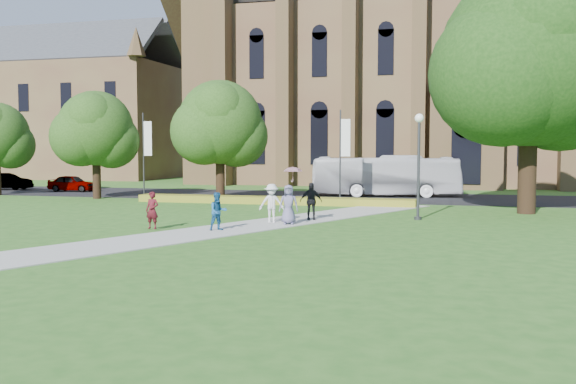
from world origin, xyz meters
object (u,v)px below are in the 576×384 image
(streetlamp, at_px, (419,153))
(car_0, at_px, (72,183))
(large_tree, at_px, (530,58))
(pedestrian_0, at_px, (152,210))
(tour_coach, at_px, (386,176))
(car_1, at_px, (6,182))

(streetlamp, bearing_deg, car_0, 154.82)
(large_tree, height_order, pedestrian_0, large_tree)
(streetlamp, height_order, car_0, streetlamp)
(car_0, bearing_deg, pedestrian_0, -141.63)
(pedestrian_0, bearing_deg, streetlamp, 35.89)
(tour_coach, xyz_separation_m, car_0, (-25.12, -1.37, -0.83))
(pedestrian_0, bearing_deg, tour_coach, 73.85)
(car_0, distance_m, car_1, 6.58)
(car_0, bearing_deg, tour_coach, -89.14)
(streetlamp, xyz_separation_m, large_tree, (5.50, 4.50, 5.07))
(large_tree, xyz_separation_m, pedestrian_0, (-16.45, -11.42, -7.51))
(large_tree, height_order, tour_coach, large_tree)
(large_tree, bearing_deg, pedestrian_0, -145.23)
(streetlamp, relative_size, large_tree, 0.40)
(car_1, bearing_deg, car_0, -100.38)
(large_tree, bearing_deg, car_0, 165.39)
(pedestrian_0, bearing_deg, large_tree, 38.36)
(large_tree, xyz_separation_m, tour_coach, (-8.70, 10.19, -6.85))
(large_tree, relative_size, tour_coach, 1.23)
(tour_coach, height_order, pedestrian_0, tour_coach)
(tour_coach, bearing_deg, car_1, 84.48)
(large_tree, distance_m, car_1, 42.11)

